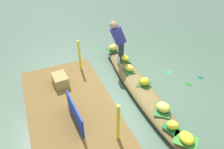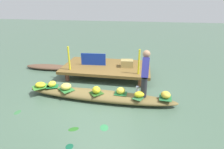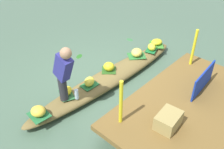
{
  "view_description": "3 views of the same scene",
  "coord_description": "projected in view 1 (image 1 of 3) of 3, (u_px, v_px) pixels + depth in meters",
  "views": [
    {
      "loc": [
        -3.54,
        2.26,
        3.66
      ],
      "look_at": [
        0.49,
        0.55,
        0.37
      ],
      "focal_mm": 34.06,
      "sensor_mm": 36.0,
      "label": 1
    },
    {
      "loc": [
        1.12,
        -4.46,
        2.69
      ],
      "look_at": [
        0.28,
        0.53,
        0.58
      ],
      "focal_mm": 29.14,
      "sensor_mm": 36.0,
      "label": 2
    },
    {
      "loc": [
        3.27,
        3.07,
        3.38
      ],
      "look_at": [
        0.22,
        0.27,
        0.45
      ],
      "focal_mm": 39.46,
      "sensor_mm": 36.0,
      "label": 3
    }
  ],
  "objects": [
    {
      "name": "produce_crate",
      "position": [
        60.0,
        80.0,
        5.07
      ],
      "size": [
        0.47,
        0.36,
        0.26
      ],
      "primitive_type": "cube",
      "rotation": [
        0.0,
        0.0,
        0.09
      ],
      "color": "#99864C",
      "rests_on": "dock_platform"
    },
    {
      "name": "canal_water",
      "position": [
        139.0,
        91.0,
        5.51
      ],
      "size": [
        40.0,
        40.0,
        0.0
      ],
      "primitive_type": "plane",
      "color": "#45604B",
      "rests_on": "ground"
    },
    {
      "name": "leaf_mat_6",
      "position": [
        125.0,
        60.0,
        6.22
      ],
      "size": [
        0.38,
        0.45,
        0.01
      ],
      "primitive_type": "cube",
      "rotation": [
        0.0,
        0.0,
        1.16
      ],
      "color": "#2A6034",
      "rests_on": "vendor_boat"
    },
    {
      "name": "leaf_mat_1",
      "position": [
        129.0,
        71.0,
        5.81
      ],
      "size": [
        0.35,
        0.26,
        0.01
      ],
      "primitive_type": "cube",
      "rotation": [
        0.0,
        0.0,
        3.12
      ],
      "color": "#226934",
      "rests_on": "vendor_boat"
    },
    {
      "name": "vendor_boat",
      "position": [
        139.0,
        88.0,
        5.43
      ],
      "size": [
        4.38,
        0.77,
        0.25
      ],
      "primitive_type": "ellipsoid",
      "rotation": [
        0.0,
        0.0,
        -0.04
      ],
      "color": "brown",
      "rests_on": "ground"
    },
    {
      "name": "banana_bunch_5",
      "position": [
        144.0,
        81.0,
        5.28
      ],
      "size": [
        0.32,
        0.33,
        0.2
      ],
      "primitive_type": "ellipsoid",
      "rotation": [
        0.0,
        0.0,
        3.73
      ],
      "color": "yellow",
      "rests_on": "vendor_boat"
    },
    {
      "name": "leaf_mat_2",
      "position": [
        186.0,
        140.0,
        4.02
      ],
      "size": [
        0.55,
        0.54,
        0.01
      ],
      "primitive_type": "cube",
      "rotation": [
        0.0,
        0.0,
        0.72
      ],
      "color": "#3B862E",
      "rests_on": "vendor_boat"
    },
    {
      "name": "leaf_mat_4",
      "position": [
        162.0,
        110.0,
        4.64
      ],
      "size": [
        0.54,
        0.53,
        0.01
      ],
      "primitive_type": "cube",
      "rotation": [
        0.0,
        0.0,
        2.46
      ],
      "color": "#2C7131",
      "rests_on": "vendor_boat"
    },
    {
      "name": "leaf_mat_5",
      "position": [
        144.0,
        85.0,
        5.34
      ],
      "size": [
        0.44,
        0.44,
        0.01
      ],
      "primitive_type": "cube",
      "rotation": [
        0.0,
        0.0,
        2.31
      ],
      "color": "#28551C",
      "rests_on": "vendor_boat"
    },
    {
      "name": "drifting_plant_2",
      "position": [
        201.0,
        78.0,
        5.97
      ],
      "size": [
        0.19,
        0.2,
        0.01
      ],
      "primitive_type": "ellipsoid",
      "rotation": [
        0.0,
        0.0,
        1.31
      ],
      "color": "#114D33",
      "rests_on": "ground"
    },
    {
      "name": "banana_bunch_1",
      "position": [
        129.0,
        68.0,
        5.75
      ],
      "size": [
        0.3,
        0.27,
        0.19
      ],
      "primitive_type": "ellipsoid",
      "rotation": [
        0.0,
        0.0,
        0.35
      ],
      "color": "yellow",
      "rests_on": "vendor_boat"
    },
    {
      "name": "railing_post_east",
      "position": [
        80.0,
        55.0,
        5.42
      ],
      "size": [
        0.06,
        0.06,
        0.83
      ],
      "primitive_type": "cylinder",
      "color": "yellow",
      "rests_on": "dock_platform"
    },
    {
      "name": "banana_bunch_2",
      "position": [
        187.0,
        138.0,
        3.98
      ],
      "size": [
        0.34,
        0.29,
        0.14
      ],
      "primitive_type": "ellipsoid",
      "rotation": [
        0.0,
        0.0,
        3.04
      ],
      "color": "yellow",
      "rests_on": "vendor_boat"
    },
    {
      "name": "market_banner",
      "position": [
        75.0,
        113.0,
        4.1
      ],
      "size": [
        0.92,
        0.09,
        0.45
      ],
      "primitive_type": "cube",
      "rotation": [
        0.0,
        0.0,
        0.07
      ],
      "color": "#13309C",
      "rests_on": "dock_platform"
    },
    {
      "name": "banana_bunch_6",
      "position": [
        125.0,
        58.0,
        6.17
      ],
      "size": [
        0.32,
        0.26,
        0.17
      ],
      "primitive_type": "ellipsoid",
      "rotation": [
        0.0,
        0.0,
        0.29
      ],
      "color": "yellow",
      "rests_on": "vendor_boat"
    },
    {
      "name": "banana_bunch_3",
      "position": [
        172.0,
        125.0,
        4.19
      ],
      "size": [
        0.3,
        0.31,
        0.18
      ],
      "primitive_type": "ellipsoid",
      "rotation": [
        0.0,
        0.0,
        4.08
      ],
      "color": "yellow",
      "rests_on": "vendor_boat"
    },
    {
      "name": "vendor_person",
      "position": [
        118.0,
        39.0,
        5.84
      ],
      "size": [
        0.2,
        0.47,
        1.22
      ],
      "color": "#28282D",
      "rests_on": "vendor_boat"
    },
    {
      "name": "dock_platform",
      "position": [
        70.0,
        106.0,
        4.64
      ],
      "size": [
        3.2,
        1.8,
        0.38
      ],
      "color": "brown",
      "rests_on": "ground"
    },
    {
      "name": "banana_bunch_4",
      "position": [
        163.0,
        107.0,
        4.58
      ],
      "size": [
        0.39,
        0.37,
        0.19
      ],
      "primitive_type": "ellipsoid",
      "rotation": [
        0.0,
        0.0,
        3.61
      ],
      "color": "#ECD254",
      "rests_on": "vendor_boat"
    },
    {
      "name": "drifting_plant_3",
      "position": [
        189.0,
        84.0,
        5.73
      ],
      "size": [
        0.27,
        0.23,
        0.01
      ],
      "primitive_type": "ellipsoid",
      "rotation": [
        0.0,
        0.0,
        0.46
      ],
      "color": "#24601D",
      "rests_on": "ground"
    },
    {
      "name": "banana_bunch_0",
      "position": [
        113.0,
        47.0,
        6.65
      ],
      "size": [
        0.34,
        0.35,
        0.18
      ],
      "primitive_type": "ellipsoid",
      "rotation": [
        0.0,
        0.0,
        2.06
      ],
      "color": "yellow",
      "rests_on": "vendor_boat"
    },
    {
      "name": "drifting_plant_1",
      "position": [
        169.0,
        72.0,
        6.17
      ],
      "size": [
        0.24,
        0.28,
        0.01
      ],
      "primitive_type": "ellipsoid",
      "rotation": [
        0.0,
        0.0,
        1.83
      ],
      "color": "#2F7D47",
      "rests_on": "ground"
    },
    {
      "name": "railing_post_west",
      "position": [
        118.0,
        123.0,
        3.65
      ],
      "size": [
        0.06,
        0.06,
        0.83
      ],
      "primitive_type": "cylinder",
      "color": "yellow",
      "rests_on": "dock_platform"
    },
    {
      "name": "leaf_mat_0",
      "position": [
        113.0,
        50.0,
        6.71
      ],
      "size": [
        0.35,
        0.4,
        0.01
      ],
      "primitive_type": "cube",
      "rotation": [
        0.0,
        0.0,
        1.48
      ],
      "color": "#226737",
      "rests_on": "vendor_boat"
    },
    {
      "name": "leaf_mat_3",
      "position": [
        172.0,
        128.0,
        4.25
      ],
      "size": [
        0.4,
        0.34,
        0.01
      ],
      "primitive_type": "cube",
      "rotation": [
        0.0,
        0.0,
        0.31
      ],
      "color": "#186732",
      "rests_on": "vendor_boat"
    },
    {
      "name": "water_bottle",
      "position": [
        118.0,
        60.0,
        6.04
      ],
      "size": [
        0.08,
        0.08,
        0.21
      ],
      "primitive_type": "cylinder",
      "color": "silver",
      "rests_on": "vendor_boat"
    }
  ]
}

